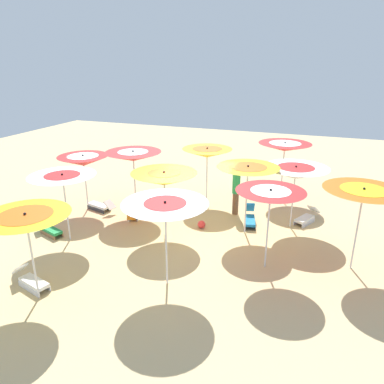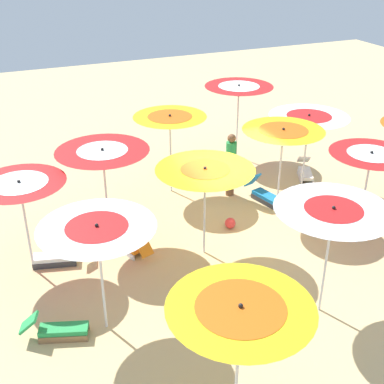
{
  "view_description": "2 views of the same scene",
  "coord_description": "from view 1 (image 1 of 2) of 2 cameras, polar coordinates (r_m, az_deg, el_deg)",
  "views": [
    {
      "loc": [
        3.93,
        -10.7,
        5.76
      ],
      "look_at": [
        -0.33,
        0.87,
        1.22
      ],
      "focal_mm": 33.72,
      "sensor_mm": 36.0,
      "label": 1
    },
    {
      "loc": [
        -5.24,
        -9.61,
        7.0
      ],
      "look_at": [
        -0.74,
        0.99,
        1.03
      ],
      "focal_mm": 47.96,
      "sensor_mm": 36.0,
      "label": 2
    }
  ],
  "objects": [
    {
      "name": "ground",
      "position": [
        12.79,
        0.03,
        -6.69
      ],
      "size": [
        39.42,
        39.42,
        0.04
      ],
      "primitive_type": "cube",
      "color": "#D1B57F"
    },
    {
      "name": "beach_umbrella_0",
      "position": [
        15.81,
        14.45,
        6.91
      ],
      "size": [
        2.21,
        2.21,
        2.52
      ],
      "color": "silver",
      "rests_on": "ground"
    },
    {
      "name": "beach_umbrella_1",
      "position": [
        14.98,
        2.41,
        6.2
      ],
      "size": [
        2.07,
        2.07,
        2.39
      ],
      "color": "silver",
      "rests_on": "ground"
    },
    {
      "name": "beach_umbrella_2",
      "position": [
        14.18,
        -9.28,
        5.6
      ],
      "size": [
        2.19,
        2.19,
        2.49
      ],
      "color": "silver",
      "rests_on": "ground"
    },
    {
      "name": "beach_umbrella_3",
      "position": [
        14.85,
        -16.81,
        4.78
      ],
      "size": [
        1.98,
        1.98,
        2.28
      ],
      "color": "silver",
      "rests_on": "ground"
    },
    {
      "name": "beach_umbrella_4",
      "position": [
        13.04,
        16.05,
        2.95
      ],
      "size": [
        2.27,
        2.27,
        2.34
      ],
      "color": "silver",
      "rests_on": "ground"
    },
    {
      "name": "beach_umbrella_5",
      "position": [
        12.21,
        8.83,
        3.32
      ],
      "size": [
        2.11,
        2.11,
        2.48
      ],
      "color": "silver",
      "rests_on": "ground"
    },
    {
      "name": "beach_umbrella_6",
      "position": [
        12.17,
        -4.43,
        2.12
      ],
      "size": [
        2.25,
        2.25,
        2.28
      ],
      "color": "silver",
      "rests_on": "ground"
    },
    {
      "name": "beach_umbrella_7",
      "position": [
        12.3,
        -19.77,
        1.82
      ],
      "size": [
        2.13,
        2.13,
        2.36
      ],
      "color": "silver",
      "rests_on": "ground"
    },
    {
      "name": "beach_umbrella_8",
      "position": [
        10.88,
        25.45,
        -0.4
      ],
      "size": [
        2.18,
        2.18,
        2.52
      ],
      "color": "silver",
      "rests_on": "ground"
    },
    {
      "name": "beach_umbrella_9",
      "position": [
        10.13,
        12.28,
        -0.58
      ],
      "size": [
        1.93,
        1.93,
        2.46
      ],
      "color": "silver",
      "rests_on": "ground"
    },
    {
      "name": "beach_umbrella_10",
      "position": [
        9.16,
        -4.26,
        -2.77
      ],
      "size": [
        2.22,
        2.22,
        2.43
      ],
      "color": "silver",
      "rests_on": "ground"
    },
    {
      "name": "beach_umbrella_11",
      "position": [
        9.44,
        -24.77,
        -4.26
      ],
      "size": [
        2.12,
        2.12,
        2.39
      ],
      "color": "silver",
      "rests_on": "ground"
    },
    {
      "name": "lounger_0",
      "position": [
        13.6,
        -21.58,
        -5.48
      ],
      "size": [
        1.31,
        0.72,
        0.55
      ],
      "rotation": [
        0.0,
        0.0,
        5.95
      ],
      "color": "olive",
      "rests_on": "ground"
    },
    {
      "name": "lounger_1",
      "position": [
        14.19,
        17.59,
        -3.86
      ],
      "size": [
        0.91,
        1.31,
        0.56
      ],
      "rotation": [
        0.0,
        0.0,
        4.25
      ],
      "color": "silver",
      "rests_on": "ground"
    },
    {
      "name": "lounger_2",
      "position": [
        13.59,
        9.17,
        -4.16
      ],
      "size": [
        0.66,
        1.36,
        0.69
      ],
      "rotation": [
        0.0,
        0.0,
        4.95
      ],
      "color": "#333338",
      "rests_on": "ground"
    },
    {
      "name": "lounger_3",
      "position": [
        14.09,
        -9.11,
        -3.29
      ],
      "size": [
        0.75,
        1.35,
        0.65
      ],
      "rotation": [
        0.0,
        0.0,
        8.19
      ],
      "color": "silver",
      "rests_on": "ground"
    },
    {
      "name": "lounger_4",
      "position": [
        15.08,
        -14.3,
        -2.13
      ],
      "size": [
        1.4,
        0.69,
        0.53
      ],
      "rotation": [
        0.0,
        0.0,
        2.89
      ],
      "color": "#333338",
      "rests_on": "ground"
    },
    {
      "name": "lounger_5",
      "position": [
        10.83,
        -24.0,
        -12.71
      ],
      "size": [
        1.31,
        0.68,
        0.54
      ],
      "rotation": [
        0.0,
        0.0,
        6.01
      ],
      "color": "silver",
      "rests_on": "ground"
    },
    {
      "name": "beachgoer_0",
      "position": [
        14.1,
        6.98,
        0.31
      ],
      "size": [
        0.3,
        0.3,
        1.89
      ],
      "rotation": [
        0.0,
        0.0,
        1.26
      ],
      "color": "brown",
      "rests_on": "ground"
    },
    {
      "name": "beach_ball",
      "position": [
        13.14,
        1.51,
        -5.14
      ],
      "size": [
        0.28,
        0.28,
        0.28
      ],
      "primitive_type": "sphere",
      "color": "red",
      "rests_on": "ground"
    }
  ]
}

